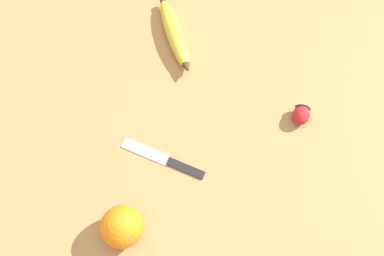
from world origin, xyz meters
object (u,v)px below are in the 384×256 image
strawberry (301,113)px  orange (122,227)px  paring_knife (166,160)px  banana (175,35)px

strawberry → orange: bearing=140.7°
strawberry → paring_knife: bearing=126.1°
banana → strawberry: (-0.07, -0.31, -0.00)m
orange → banana: bearing=11.2°
orange → paring_knife: size_ratio=0.44×
paring_knife → orange: bearing=174.9°
orange → paring_knife: 0.16m
orange → paring_knife: (0.15, -0.01, -0.04)m
banana → strawberry: bearing=36.7°
banana → strawberry: 0.32m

